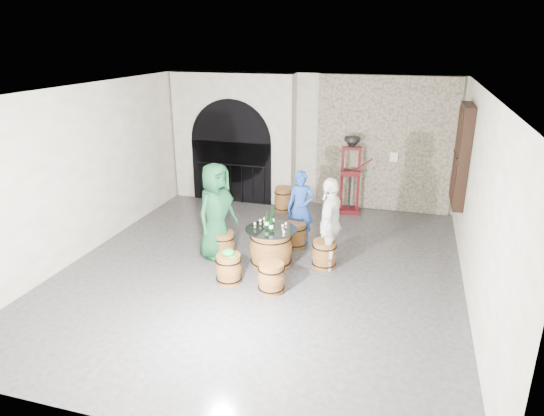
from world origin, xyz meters
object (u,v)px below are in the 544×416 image
(barrel_stool_near_left, at_px, (229,269))
(wine_bottle_center, at_px, (271,225))
(barrel_stool_left, at_px, (223,245))
(barrel_stool_far, at_px, (296,235))
(corking_press, at_px, (351,169))
(barrel_stool_right, at_px, (324,254))
(barrel_stool_near_right, at_px, (271,278))
(person_blue, at_px, (301,208))
(wine_bottle_left, at_px, (267,222))
(wine_bottle_right, at_px, (272,218))
(person_green, at_px, (216,211))
(barrel_table, at_px, (271,247))
(side_barrel, at_px, (283,200))
(person_white, at_px, (330,224))

(barrel_stool_near_left, xyz_separation_m, wine_bottle_center, (0.55, 0.71, 0.60))
(barrel_stool_left, xyz_separation_m, barrel_stool_far, (1.21, 0.88, 0.00))
(barrel_stool_far, relative_size, wine_bottle_center, 1.58)
(corking_press, bearing_deg, barrel_stool_right, -99.30)
(barrel_stool_near_right, relative_size, corking_press, 0.28)
(barrel_stool_near_right, xyz_separation_m, corking_press, (0.71, 4.23, 0.81))
(barrel_stool_far, bearing_deg, corking_press, 72.21)
(person_blue, height_order, wine_bottle_left, person_blue)
(barrel_stool_near_left, bearing_deg, wine_bottle_right, 65.00)
(wine_bottle_left, distance_m, wine_bottle_center, 0.18)
(person_blue, bearing_deg, person_green, -142.61)
(barrel_stool_left, distance_m, person_blue, 1.73)
(wine_bottle_center, xyz_separation_m, corking_press, (0.95, 3.42, 0.21))
(barrel_table, bearing_deg, person_green, 175.68)
(wine_bottle_right, bearing_deg, corking_press, 71.76)
(person_blue, relative_size, wine_bottle_right, 4.70)
(wine_bottle_center, distance_m, corking_press, 3.55)
(side_barrel, bearing_deg, barrel_table, -79.32)
(person_blue, bearing_deg, barrel_stool_near_right, -90.39)
(barrel_stool_near_left, relative_size, person_white, 0.30)
(barrel_stool_near_left, relative_size, person_green, 0.28)
(wine_bottle_left, bearing_deg, barrel_stool_left, 175.77)
(person_white, distance_m, wine_bottle_left, 1.14)
(barrel_stool_near_left, distance_m, side_barrel, 3.75)
(barrel_stool_left, distance_m, barrel_stool_right, 1.93)
(side_barrel, xyz_separation_m, corking_press, (1.54, 0.37, 0.78))
(barrel_stool_left, xyz_separation_m, person_green, (-0.12, 0.01, 0.67))
(barrel_stool_far, bearing_deg, barrel_stool_left, -144.09)
(barrel_stool_far, relative_size, barrel_stool_near_right, 1.00)
(barrel_stool_right, height_order, side_barrel, side_barrel)
(barrel_table, height_order, side_barrel, barrel_table)
(wine_bottle_left, bearing_deg, barrel_table, -5.31)
(wine_bottle_center, bearing_deg, barrel_stool_near_left, -128.03)
(person_green, xyz_separation_m, wine_bottle_left, (1.01, -0.07, -0.07))
(barrel_table, distance_m, person_green, 1.23)
(barrel_stool_right, distance_m, side_barrel, 3.10)
(barrel_stool_left, bearing_deg, wine_bottle_center, -11.07)
(barrel_stool_right, xyz_separation_m, person_white, (0.08, 0.02, 0.60))
(barrel_stool_right, distance_m, corking_press, 3.19)
(corking_press, bearing_deg, person_blue, -116.86)
(barrel_table, relative_size, person_blue, 0.61)
(barrel_stool_near_left, bearing_deg, barrel_stool_far, 67.19)
(barrel_stool_right, distance_m, wine_bottle_center, 1.15)
(person_green, distance_m, person_blue, 1.74)
(person_white, height_order, wine_bottle_left, person_white)
(barrel_stool_far, height_order, barrel_stool_right, same)
(barrel_stool_near_left, xyz_separation_m, corking_press, (1.50, 4.12, 0.81))
(barrel_stool_near_right, bearing_deg, side_barrel, 102.16)
(barrel_stool_left, relative_size, person_blue, 0.34)
(barrel_stool_right, relative_size, wine_bottle_center, 1.58)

